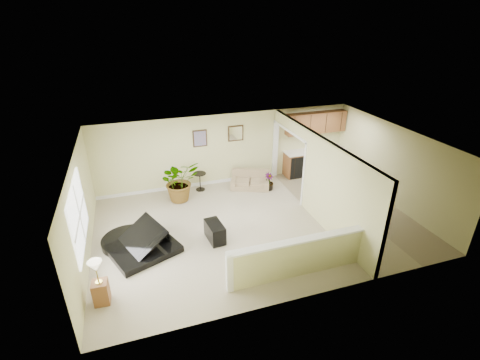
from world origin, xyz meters
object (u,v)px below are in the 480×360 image
object	(u,v)px
palm_plant	(180,181)
piano	(139,228)
accent_table	(200,179)
small_plant	(269,183)
loveseat	(250,179)
piano_bench	(215,232)
lamp_stand	(100,285)

from	to	relation	value
palm_plant	piano	bearing A→B (deg)	-121.22
accent_table	palm_plant	size ratio (longest dim) A/B	0.43
accent_table	small_plant	xyz separation A→B (m)	(2.25, -0.69, -0.15)
palm_plant	accent_table	bearing A→B (deg)	32.47
palm_plant	small_plant	bearing A→B (deg)	-4.07
piano	loveseat	xyz separation A→B (m)	(3.85, 2.49, -0.34)
piano	piano_bench	xyz separation A→B (m)	(1.91, -0.21, -0.38)
palm_plant	lamp_stand	size ratio (longest dim) A/B	1.36
piano_bench	accent_table	bearing A→B (deg)	85.36
loveseat	accent_table	xyz separation A→B (m)	(-1.70, 0.30, 0.12)
piano	small_plant	bearing A→B (deg)	3.35
piano_bench	lamp_stand	world-z (taller)	lamp_stand
loveseat	palm_plant	xyz separation A→B (m)	(-2.45, -0.18, 0.38)
small_plant	piano	bearing A→B (deg)	-154.54
piano	lamp_stand	bearing A→B (deg)	-140.69
piano	lamp_stand	world-z (taller)	piano
loveseat	small_plant	distance (m)	0.68
palm_plant	lamp_stand	world-z (taller)	palm_plant
piano	palm_plant	size ratio (longest dim) A/B	1.54
piano	loveseat	size ratio (longest dim) A/B	1.41
piano_bench	small_plant	size ratio (longest dim) A/B	1.26
piano_bench	loveseat	size ratio (longest dim) A/B	0.47
loveseat	accent_table	size ratio (longest dim) A/B	2.50
piano_bench	palm_plant	distance (m)	2.61
lamp_stand	piano	bearing A→B (deg)	61.41
lamp_stand	piano_bench	bearing A→B (deg)	27.32
piano	small_plant	xyz separation A→B (m)	(4.41, 2.10, -0.37)
loveseat	accent_table	distance (m)	1.73
accent_table	lamp_stand	size ratio (longest dim) A/B	0.59
piano_bench	small_plant	bearing A→B (deg)	42.75
piano	lamp_stand	xyz separation A→B (m)	(-0.91, -1.67, -0.17)
palm_plant	small_plant	xyz separation A→B (m)	(3.00, -0.21, -0.42)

